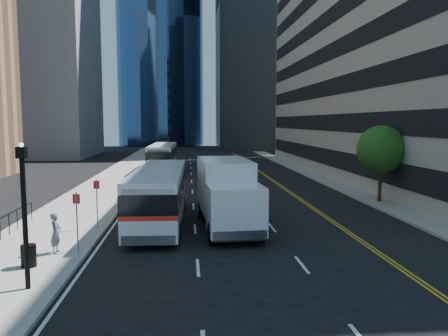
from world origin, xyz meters
The scene contains 12 objects.
ground centered at (0.00, 0.00, 0.00)m, with size 160.00×160.00×0.00m, color black.
sidewalk_west centered at (-10.50, 25.00, 0.07)m, with size 5.00×90.00×0.15m, color gray.
sidewalk_east centered at (9.00, 25.00, 0.07)m, with size 2.00×90.00×0.15m, color gray.
office_tower_north centered at (18.00, 72.00, 30.00)m, with size 30.00×28.00×60.00m, color gray.
midrise_west centered at (-28.00, 52.00, 17.50)m, with size 18.00×18.00×35.00m, color gray.
street_tree centered at (9.00, 8.00, 3.64)m, with size 3.20×3.20×5.10m.
lamp_post centered at (-9.00, -6.00, 2.72)m, with size 0.28×0.28×4.56m.
bus_front centered at (-5.38, 3.71, 1.61)m, with size 2.76×11.46×2.94m.
bus_rear centered at (-6.60, 28.97, 1.62)m, with size 2.79×11.59×2.97m.
box_truck centered at (-1.84, 2.00, 1.84)m, with size 2.91×7.42×3.49m.
trash_can centered at (-9.74, -3.79, 0.56)m, with size 0.55×0.55×0.82m, color black.
pedestrian centered at (-9.24, -2.11, 0.98)m, with size 0.60×0.40×1.65m, color #5B5961.
Camera 1 is at (-3.85, -20.00, 5.48)m, focal length 35.00 mm.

